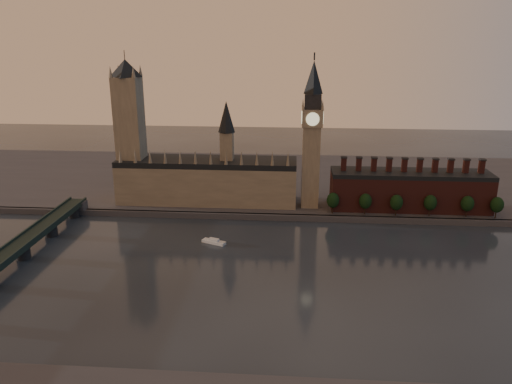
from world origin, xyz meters
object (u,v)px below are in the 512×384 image
(victoria_tower, at_px, (130,127))
(big_ben, at_px, (312,134))
(westminster_bridge, at_px, (3,262))
(river_boat, at_px, (214,242))

(victoria_tower, distance_m, big_ben, 130.12)
(big_ben, height_order, westminster_bridge, big_ben)
(victoria_tower, bearing_deg, westminster_bridge, -106.56)
(big_ben, relative_size, westminster_bridge, 0.54)
(victoria_tower, height_order, river_boat, victoria_tower)
(victoria_tower, height_order, big_ben, victoria_tower)
(big_ben, bearing_deg, victoria_tower, 177.80)
(victoria_tower, distance_m, westminster_bridge, 133.21)
(river_boat, bearing_deg, victoria_tower, 158.12)
(westminster_bridge, bearing_deg, river_boat, 25.18)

